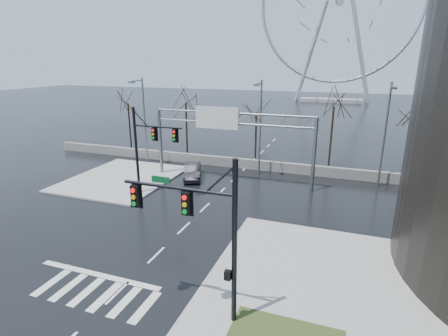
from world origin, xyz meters
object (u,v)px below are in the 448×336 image
at_px(signal_mast_near, 205,224).
at_px(car, 193,171).
at_px(sign_gantry, 228,132).
at_px(signal_mast_far, 147,144).
at_px(ferris_wheel, 339,8).

bearing_deg(signal_mast_near, car, 116.48).
relative_size(sign_gantry, car, 3.44).
bearing_deg(signal_mast_far, ferris_wheel, 82.80).
distance_m(sign_gantry, car, 5.82).
xyz_separation_m(signal_mast_far, car, (1.68, 5.72, -4.05)).
height_order(ferris_wheel, car, ferris_wheel).
height_order(sign_gantry, car, sign_gantry).
relative_size(signal_mast_near, car, 1.68).
distance_m(signal_mast_near, car, 21.31).
xyz_separation_m(signal_mast_near, signal_mast_far, (-11.01, 13.00, -0.04)).
bearing_deg(sign_gantry, ferris_wheel, 86.16).
xyz_separation_m(signal_mast_far, sign_gantry, (5.49, 6.00, 0.35)).
bearing_deg(sign_gantry, signal_mast_near, -73.81).
relative_size(signal_mast_near, sign_gantry, 0.49).
height_order(signal_mast_near, signal_mast_far, same).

